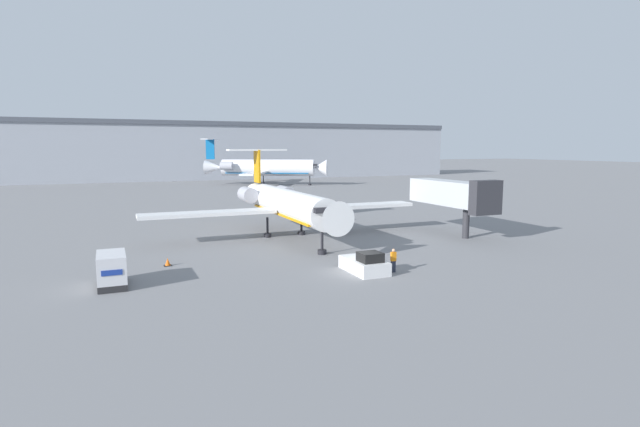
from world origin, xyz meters
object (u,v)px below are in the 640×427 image
(airplane_parked_far_left, at_px, (265,168))
(jet_bridge, at_px, (453,194))
(traffic_cone_left, at_px, (168,262))
(worker_near_tug, at_px, (393,260))
(luggage_cart, at_px, (112,270))
(pushback_tug, at_px, (365,264))
(airplane_main, at_px, (286,203))

(airplane_parked_far_left, bearing_deg, jet_bridge, -91.82)
(traffic_cone_left, bearing_deg, jet_bridge, 5.42)
(worker_near_tug, distance_m, jet_bridge, 18.90)
(worker_near_tug, height_order, jet_bridge, jet_bridge)
(traffic_cone_left, height_order, airplane_parked_far_left, airplane_parked_far_left)
(luggage_cart, bearing_deg, jet_bridge, 12.40)
(luggage_cart, height_order, traffic_cone_left, luggage_cart)
(pushback_tug, distance_m, airplane_parked_far_left, 90.55)
(airplane_parked_far_left, bearing_deg, pushback_tug, -102.07)
(airplane_parked_far_left, bearing_deg, airplane_main, -105.07)
(pushback_tug, xyz_separation_m, luggage_cart, (-17.63, 3.31, 0.52))
(airplane_main, distance_m, airplane_parked_far_left, 74.47)
(worker_near_tug, relative_size, traffic_cone_left, 2.88)
(luggage_cart, relative_size, airplane_parked_far_left, 0.11)
(airplane_main, relative_size, worker_near_tug, 16.39)
(pushback_tug, bearing_deg, jet_bridge, 33.30)
(airplane_main, bearing_deg, luggage_cart, -142.32)
(airplane_parked_far_left, height_order, jet_bridge, airplane_parked_far_left)
(jet_bridge, bearing_deg, pushback_tug, -146.70)
(pushback_tug, relative_size, worker_near_tug, 2.37)
(jet_bridge, bearing_deg, worker_near_tug, -141.09)
(luggage_cart, xyz_separation_m, airplane_parked_far_left, (36.54, 85.16, 3.23))
(worker_near_tug, bearing_deg, jet_bridge, 38.91)
(pushback_tug, relative_size, traffic_cone_left, 6.83)
(airplane_parked_far_left, bearing_deg, traffic_cone_left, -111.93)
(worker_near_tug, xyz_separation_m, airplane_parked_far_left, (16.92, 89.34, 3.41))
(worker_near_tug, distance_m, airplane_parked_far_left, 90.99)
(worker_near_tug, relative_size, airplane_parked_far_left, 0.06)
(luggage_cart, height_order, worker_near_tug, luggage_cart)
(airplane_main, relative_size, airplane_parked_far_left, 0.90)
(worker_near_tug, bearing_deg, luggage_cart, 167.98)
(pushback_tug, relative_size, airplane_parked_far_left, 0.13)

